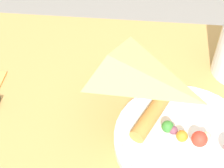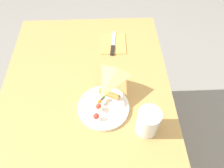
% 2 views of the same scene
% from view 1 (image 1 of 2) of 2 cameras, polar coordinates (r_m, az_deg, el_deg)
% --- Properties ---
extents(plate_pizza, '(0.22, 0.22, 0.06)m').
position_cam_1_polar(plate_pizza, '(0.53, 12.30, -8.84)').
color(plate_pizza, white).
rests_on(plate_pizza, dining_table).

